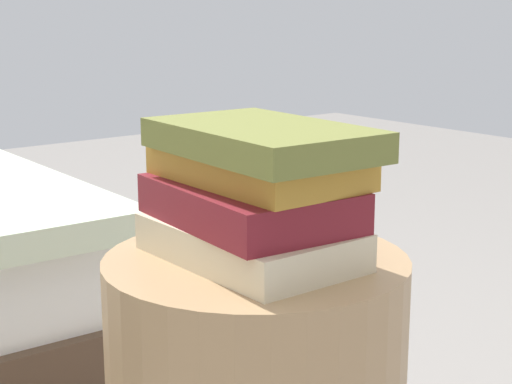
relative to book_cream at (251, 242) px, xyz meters
name	(u,v)px	position (x,y,z in m)	size (l,w,h in m)	color
book_cream	(251,242)	(0.00, 0.00, 0.00)	(0.26, 0.17, 0.05)	beige
book_maroon	(250,203)	(0.01, 0.00, 0.05)	(0.26, 0.18, 0.05)	maroon
book_ochre	(257,166)	(0.01, -0.02, 0.09)	(0.26, 0.16, 0.04)	#B7842D
book_olive	(260,140)	(-0.01, -0.01, 0.13)	(0.28, 0.18, 0.04)	olive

